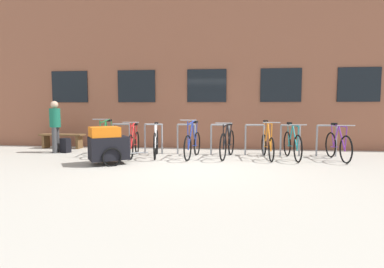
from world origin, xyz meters
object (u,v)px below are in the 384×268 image
bicycle_orange (267,145)px  bicycle_blue (193,144)px  bike_trailer (108,145)px  bicycle_red (134,143)px  backpack (65,145)px  person_by_bench (55,123)px  bicycle_teal (292,144)px  bicycle_green (106,141)px  bicycle_purple (338,145)px  wooden_bench (62,138)px  bicycle_black (227,143)px  bicycle_white (156,143)px

bicycle_orange → bicycle_blue: bearing=-175.3°
bicycle_orange → bike_trailer: 4.22m
bicycle_red → backpack: size_ratio=3.98×
bicycle_blue → bicycle_red: 1.68m
bicycle_red → person_by_bench: (-2.60, 0.41, 0.53)m
bicycle_blue → bicycle_teal: bicycle_blue is taller
bicycle_green → bicycle_red: (0.87, -0.13, -0.02)m
bicycle_teal → backpack: (-6.69, 0.33, -0.17)m
person_by_bench → bicycle_purple: bearing=-2.5°
bicycle_teal → person_by_bench: 7.01m
bicycle_teal → bicycle_purple: bearing=-2.4°
bicycle_purple → wooden_bench: bicycle_purple is taller
bicycle_purple → bike_trailer: size_ratio=1.21×
bicycle_black → bicycle_red: bicycle_red is taller
bike_trailer → bicycle_purple: bearing=12.8°
bicycle_red → backpack: bearing=169.3°
bicycle_black → bicycle_purple: (2.92, -0.02, -0.01)m
person_by_bench → backpack: size_ratio=3.59×
bicycle_white → wooden_bench: size_ratio=1.15×
bicycle_purple → bicycle_orange: bearing=178.3°
bicycle_black → bicycle_purple: 2.92m
bicycle_white → bicycle_blue: (1.05, -0.09, -0.01)m
bicycle_green → backpack: bearing=167.9°
backpack → bicycle_teal: bearing=18.3°
bicycle_black → bicycle_purple: bicycle_black is taller
person_by_bench → backpack: (0.29, 0.03, -0.68)m
bicycle_white → bicycle_orange: 3.10m
bicycle_teal → bike_trailer: bearing=-163.6°
bike_trailer → bicycle_blue: bearing=31.7°
bicycle_black → person_by_bench: size_ratio=1.14×
bicycle_red → bicycle_teal: (4.38, 0.10, 0.01)m
wooden_bench → bicycle_teal: bearing=-9.8°
bicycle_orange → wooden_bench: (-6.65, 1.26, -0.02)m
bicycle_purple → bicycle_red: bicycle_red is taller
bicycle_black → bicycle_red: (-2.64, -0.07, -0.02)m
bicycle_white → person_by_bench: (-3.22, 0.38, 0.51)m
bicycle_black → bicycle_blue: bearing=-171.9°
bicycle_black → wooden_bench: (-5.56, 1.29, -0.05)m
bicycle_green → bicycle_red: bearing=-8.5°
bicycle_white → bicycle_red: size_ratio=0.98×
bicycle_red → person_by_bench: 2.68m
bicycle_green → bicycle_purple: 6.42m
bicycle_orange → backpack: 6.04m
bike_trailer → bicycle_black: bearing=24.8°
bike_trailer → person_by_bench: bearing=144.3°
bicycle_purple → bike_trailer: bearing=-167.2°
bicycle_green → bicycle_blue: 2.56m
bicycle_white → backpack: bearing=172.0°
bicycle_blue → bicycle_green: bearing=175.7°
bicycle_orange → bicycle_red: (-3.73, -0.11, 0.01)m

